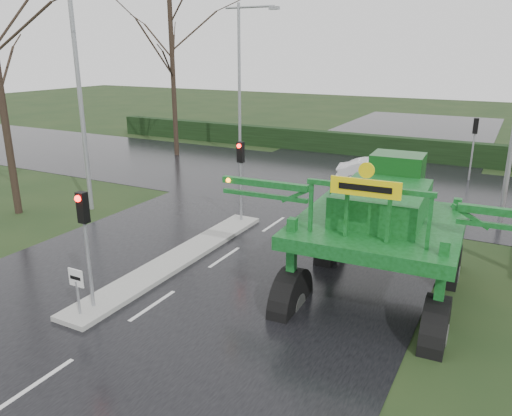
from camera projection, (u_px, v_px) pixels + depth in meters
The scene contains 14 objects.
ground at pixel (153, 306), 14.48m from camera, with size 140.00×140.00×0.00m, color black.
road_main at pixel (293, 212), 22.89m from camera, with size 14.00×80.00×0.02m, color black.
road_cross at pixel (336, 182), 27.94m from camera, with size 80.00×12.00×0.02m, color black.
median_island at pixel (178, 259), 17.56m from camera, with size 1.20×10.00×0.16m, color gray.
hedge_row at pixel (375, 146), 34.45m from camera, with size 44.00×0.90×1.50m, color black.
keep_left_sign at pixel (77, 284), 13.48m from camera, with size 0.50×0.07×1.35m.
traffic_signal_near at pixel (85, 226), 13.43m from camera, with size 0.26×0.33×3.52m.
traffic_signal_mid at pixel (241, 164), 20.58m from camera, with size 0.26×0.33×3.52m.
traffic_signal_far at pixel (475, 135), 27.62m from camera, with size 0.26×0.33×3.52m.
street_light_left_near at pixel (83, 77), 21.38m from camera, with size 3.85×0.30×10.00m.
street_light_left_far at pixel (243, 67), 33.16m from camera, with size 3.85×0.30×10.00m.
tree_left_far at pixel (172, 49), 33.05m from camera, with size 7.70×7.70×13.26m.
crop_sprayer at pixel (296, 216), 13.99m from camera, with size 10.00×6.44×5.59m.
white_sedan at pixel (378, 187), 27.04m from camera, with size 1.55×4.45×1.47m, color silver.
Camera 1 is at (8.72, -10.01, 7.12)m, focal length 35.00 mm.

